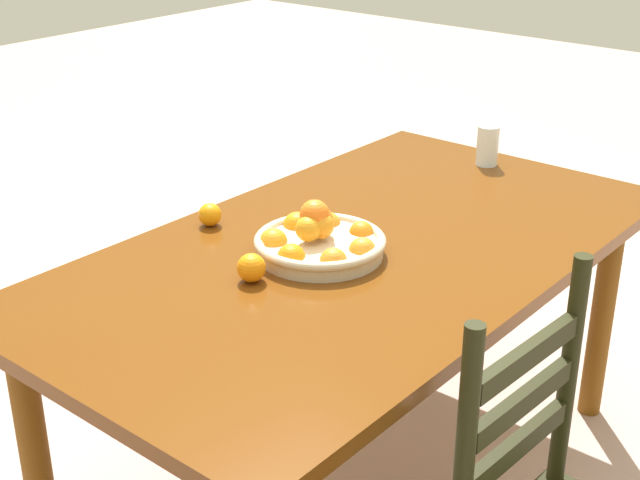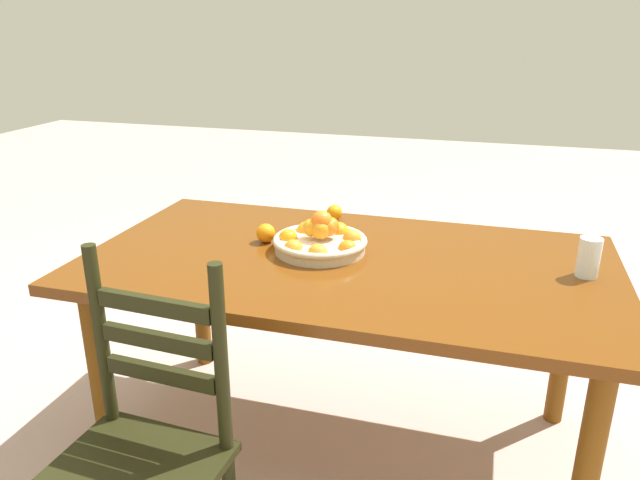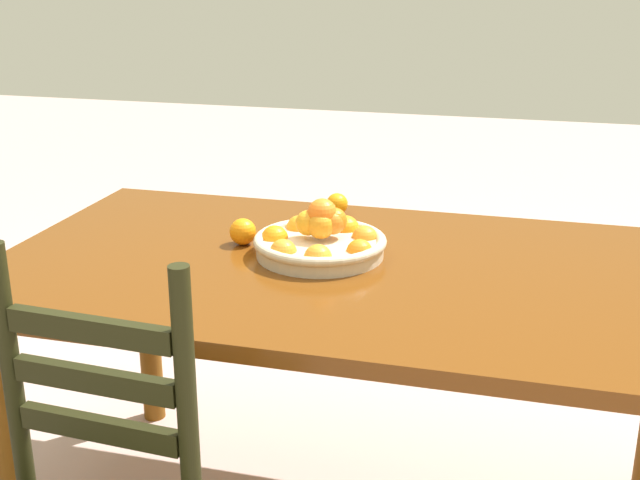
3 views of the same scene
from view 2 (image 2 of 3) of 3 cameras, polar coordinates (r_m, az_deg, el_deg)
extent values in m
plane|color=#BC9E94|center=(2.37, 2.35, -18.40)|extent=(12.00, 12.00, 0.00)
cube|color=#5E2F0C|center=(2.00, 2.64, -2.24)|extent=(1.73, 0.95, 0.04)
cylinder|color=brown|center=(2.46, 22.10, -8.79)|extent=(0.07, 0.07, 0.69)
cylinder|color=brown|center=(2.71, -11.25, -4.84)|extent=(0.07, 0.07, 0.69)
cylinder|color=brown|center=(1.86, 23.90, -19.32)|extent=(0.07, 0.07, 0.69)
cylinder|color=brown|center=(2.18, -20.03, -12.39)|extent=(0.07, 0.07, 0.69)
cube|color=black|center=(1.64, -17.75, -20.74)|extent=(0.43, 0.43, 0.03)
cylinder|color=black|center=(1.70, -19.97, -8.50)|extent=(0.04, 0.04, 0.51)
cylinder|color=black|center=(1.52, -9.33, -11.14)|extent=(0.04, 0.04, 0.51)
cube|color=black|center=(1.64, -14.73, -12.13)|extent=(0.32, 0.04, 0.04)
cube|color=black|center=(1.59, -15.04, -9.16)|extent=(0.32, 0.04, 0.04)
cube|color=black|center=(1.55, -15.37, -6.01)|extent=(0.32, 0.04, 0.04)
cylinder|color=beige|center=(2.05, 0.00, -0.55)|extent=(0.31, 0.31, 0.04)
torus|color=beige|center=(2.04, 0.00, -0.04)|extent=(0.32, 0.32, 0.02)
sphere|color=orange|center=(2.07, -3.04, 0.11)|extent=(0.07, 0.07, 0.07)
sphere|color=orange|center=(1.98, -2.53, -0.88)|extent=(0.06, 0.06, 0.06)
sphere|color=orange|center=(1.94, -0.22, -1.31)|extent=(0.07, 0.07, 0.07)
sphere|color=orange|center=(1.98, 2.52, -0.89)|extent=(0.06, 0.06, 0.06)
sphere|color=orange|center=(2.07, 3.04, 0.09)|extent=(0.06, 0.06, 0.06)
sphere|color=orange|center=(2.13, 1.78, 0.74)|extent=(0.07, 0.07, 0.07)
sphere|color=orange|center=(2.14, -1.29, 0.82)|extent=(0.07, 0.07, 0.07)
sphere|color=orange|center=(2.03, 0.16, 1.79)|extent=(0.07, 0.07, 0.07)
sphere|color=orange|center=(2.04, -0.79, 1.16)|extent=(0.06, 0.06, 0.06)
sphere|color=orange|center=(2.03, 0.88, 1.19)|extent=(0.06, 0.06, 0.06)
sphere|color=orange|center=(2.04, 0.95, 1.31)|extent=(0.06, 0.06, 0.06)
sphere|color=orange|center=(2.03, 0.06, 0.99)|extent=(0.07, 0.07, 0.07)
sphere|color=orange|center=(2.36, 1.37, 2.61)|extent=(0.06, 0.06, 0.06)
sphere|color=orange|center=(2.13, -5.14, 0.65)|extent=(0.07, 0.07, 0.07)
cylinder|color=silver|center=(2.01, 24.05, -1.50)|extent=(0.07, 0.07, 0.12)
camera|label=1|loc=(2.15, -61.26, 14.96)|focal=50.53mm
camera|label=3|loc=(0.10, -31.40, -25.56)|focal=45.89mm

